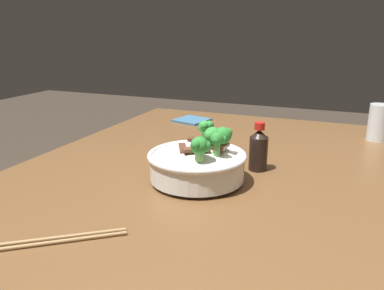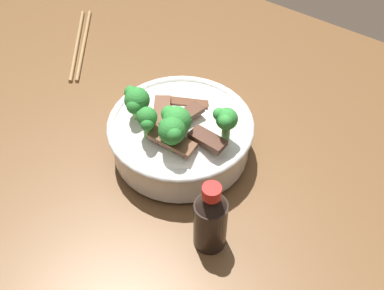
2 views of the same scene
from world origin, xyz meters
The scene contains 4 objects.
dining_table centered at (0.00, 0.00, 0.67)m, with size 1.55×1.01×0.78m.
rice_bowl centered at (-0.03, -0.02, 0.83)m, with size 0.23×0.23×0.13m.
chopsticks_pair centered at (0.31, -0.14, 0.79)m, with size 0.16×0.20×0.01m.
soy_sauce_bottle centered at (-0.16, 0.10, 0.84)m, with size 0.05×0.05×0.12m.
Camera 2 is at (-0.36, 0.43, 1.42)m, focal length 47.77 mm.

